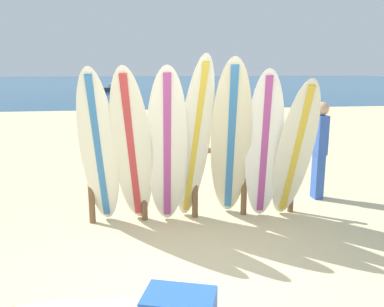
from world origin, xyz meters
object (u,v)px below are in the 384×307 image
surfboard_leaning_right (264,147)px  beachgoer_standing (320,146)px  surfboard_leaning_far_right (295,152)px  surfboard_leaning_center (194,142)px  small_boat_offshore (113,89)px  surfboard_leaning_far_left (99,150)px  surfboard_leaning_left (132,150)px  surfboard_rack (195,171)px  surfboard_leaning_center_left (167,149)px  surfboard_leaning_center_right (231,143)px

surfboard_leaning_right → beachgoer_standing: (1.29, 0.91, -0.19)m
surfboard_leaning_far_right → beachgoer_standing: size_ratio=1.26×
surfboard_leaning_center → small_boat_offshore: (-2.45, 33.10, -0.94)m
surfboard_leaning_far_left → beachgoer_standing: size_ratio=1.35×
surfboard_leaning_left → surfboard_leaning_far_right: bearing=-1.2°
surfboard_rack → surfboard_leaning_far_left: surfboard_leaning_far_left is taller
surfboard_rack → beachgoer_standing: 2.31m
surfboard_leaning_far_left → surfboard_leaning_far_right: 2.73m
surfboard_leaning_center_left → surfboard_leaning_center_right: surfboard_leaning_center_right is taller
small_boat_offshore → beachgoer_standing: bearing=-81.7°
surfboard_leaning_right → surfboard_leaning_far_right: 0.45m
surfboard_leaning_left → surfboard_leaning_right: surfboard_leaning_left is taller
surfboard_leaning_left → surfboard_leaning_center: bearing=3.2°
surfboard_leaning_far_left → small_boat_offshore: surfboard_leaning_far_left is taller
beachgoer_standing → small_boat_offshore: beachgoer_standing is taller
surfboard_leaning_center_right → surfboard_leaning_right: 0.48m
surfboard_leaning_center_right → surfboard_leaning_left: bearing=-177.6°
surfboard_leaning_center_right → surfboard_leaning_center: bearing=-178.9°
surfboard_leaning_left → surfboard_leaning_center: size_ratio=0.94×
surfboard_leaning_center → surfboard_leaning_center_right: (0.52, 0.01, -0.02)m
beachgoer_standing → small_boat_offshore: size_ratio=0.76×
surfboard_leaning_left → surfboard_leaning_far_left: bearing=171.0°
surfboard_leaning_center_right → surfboard_leaning_right: surfboard_leaning_center_right is taller
surfboard_leaning_right → small_boat_offshore: bearing=95.9°
surfboard_leaning_center → small_boat_offshore: bearing=94.2°
surfboard_leaning_center_right → surfboard_leaning_far_right: bearing=-6.5°
surfboard_leaning_left → surfboard_leaning_center_left: size_ratio=1.00×
surfboard_leaning_center_right → small_boat_offshore: size_ratio=1.08×
small_boat_offshore → surfboard_rack: bearing=-85.6°
surfboard_rack → surfboard_leaning_left: 1.06m
surfboard_leaning_center_left → small_boat_offshore: surfboard_leaning_center_left is taller
surfboard_leaning_left → surfboard_leaning_center: 0.86m
surfboard_leaning_left → surfboard_leaning_center_right: size_ratio=0.95×
surfboard_leaning_center_left → surfboard_leaning_center: bearing=8.1°
surfboard_rack → surfboard_leaning_center_left: bearing=-142.2°
surfboard_leaning_left → surfboard_leaning_center_left: bearing=-0.9°
surfboard_leaning_left → surfboard_leaning_right: bearing=0.4°
surfboard_leaning_center_right → surfboard_leaning_right: bearing=-5.5°
surfboard_leaning_right → surfboard_leaning_far_left: bearing=178.6°
surfboard_leaning_far_left → small_boat_offshore: bearing=92.0°
surfboard_leaning_center_right → surfboard_leaning_far_right: 0.93m
surfboard_rack → surfboard_leaning_far_left: bearing=-168.9°
surfboard_leaning_far_left → surfboard_leaning_left: (0.44, -0.07, 0.01)m
surfboard_leaning_right → surfboard_leaning_far_right: (0.44, -0.06, -0.06)m
surfboard_leaning_center_left → surfboard_leaning_far_right: 1.82m
surfboard_leaning_center_left → surfboard_leaning_far_right: bearing=-1.3°
surfboard_leaning_left → surfboard_leaning_center: surfboard_leaning_center is taller
surfboard_leaning_left → surfboard_leaning_right: (1.85, 0.01, -0.02)m
surfboard_leaning_far_right → beachgoer_standing: (0.85, 0.96, -0.13)m
surfboard_leaning_center_left → surfboard_rack: bearing=37.8°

